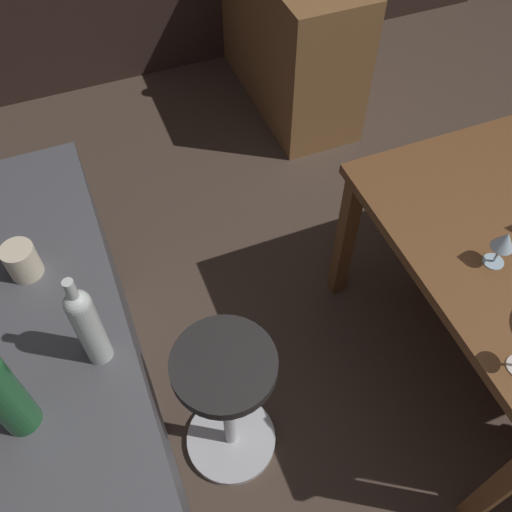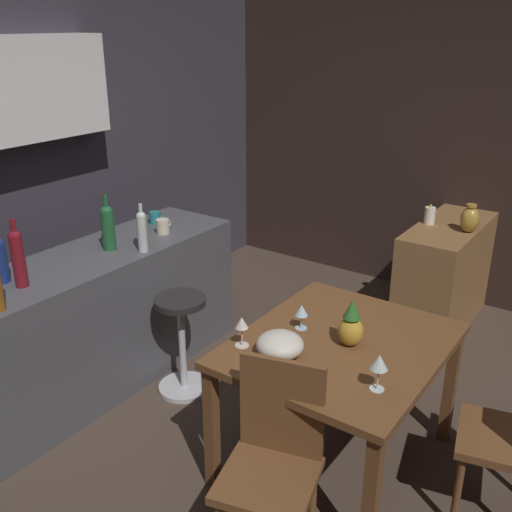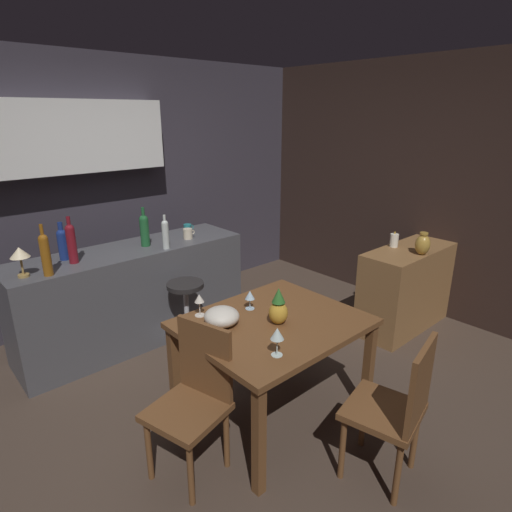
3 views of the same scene
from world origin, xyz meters
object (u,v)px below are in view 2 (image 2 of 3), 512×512
(vase_brass, at_px, (470,219))
(wine_bottle_green, at_px, (108,226))
(wine_glass_right, at_px, (302,311))
(pineapple_centerpiece, at_px, (351,326))
(bar_stool, at_px, (182,342))
(wine_bottle_ruby, at_px, (18,256))
(pillar_candle_tall, at_px, (430,216))
(wine_glass_center, at_px, (242,325))
(cup_teal, at_px, (155,217))
(cup_cream, at_px, (163,226))
(wine_glass_left, at_px, (379,363))
(wine_bottle_clear, at_px, (142,230))
(fruit_bowl, at_px, (280,345))
(dining_table, at_px, (340,357))
(sideboard_cabinet, at_px, (445,274))
(chair_near_window, at_px, (273,458))

(vase_brass, bearing_deg, wine_bottle_green, 137.70)
(wine_glass_right, bearing_deg, pineapple_centerpiece, -90.88)
(bar_stool, relative_size, wine_glass_right, 4.79)
(wine_bottle_ruby, relative_size, pillar_candle_tall, 2.49)
(wine_glass_center, height_order, cup_teal, cup_teal)
(vase_brass, bearing_deg, wine_glass_right, 169.85)
(wine_glass_right, height_order, cup_cream, cup_cream)
(wine_glass_left, height_order, wine_bottle_clear, wine_bottle_clear)
(fruit_bowl, xyz_separation_m, cup_cream, (0.65, 1.37, 0.15))
(vase_brass, bearing_deg, pillar_candle_tall, 85.70)
(dining_table, height_order, sideboard_cabinet, sideboard_cabinet)
(sideboard_cabinet, relative_size, cup_cream, 8.98)
(dining_table, height_order, wine_glass_left, wine_glass_left)
(wine_glass_left, xyz_separation_m, wine_bottle_green, (0.22, 1.93, 0.19))
(bar_stool, xyz_separation_m, fruit_bowl, (-0.32, -0.94, 0.45))
(sideboard_cabinet, relative_size, wine_bottle_clear, 3.57)
(wine_glass_center, height_order, wine_bottle_ruby, wine_bottle_ruby)
(wine_glass_left, xyz_separation_m, wine_glass_right, (0.28, 0.56, -0.03))
(bar_stool, relative_size, fruit_bowl, 2.86)
(chair_near_window, bearing_deg, cup_teal, 57.06)
(wine_glass_center, bearing_deg, sideboard_cabinet, -8.07)
(wine_glass_left, bearing_deg, chair_near_window, 143.42)
(pillar_candle_tall, bearing_deg, bar_stool, 153.39)
(wine_glass_right, bearing_deg, dining_table, -91.23)
(wine_glass_left, relative_size, cup_teal, 1.54)
(wine_glass_center, bearing_deg, wine_bottle_clear, 70.67)
(dining_table, height_order, wine_glass_center, wine_glass_center)
(bar_stool, xyz_separation_m, wine_bottle_green, (-0.09, 0.50, 0.71))
(sideboard_cabinet, distance_m, wine_bottle_green, 2.59)
(chair_near_window, distance_m, vase_brass, 2.52)
(bar_stool, height_order, fruit_bowl, fruit_bowl)
(bar_stool, relative_size, wine_glass_left, 3.78)
(sideboard_cabinet, bearing_deg, wine_bottle_ruby, 150.08)
(wine_glass_right, height_order, pineapple_centerpiece, pineapple_centerpiece)
(sideboard_cabinet, relative_size, pineapple_centerpiece, 4.39)
(dining_table, xyz_separation_m, wine_bottle_green, (-0.05, 1.62, 0.41))
(wine_glass_left, relative_size, vase_brass, 0.83)
(pineapple_centerpiece, height_order, wine_bottle_clear, wine_bottle_clear)
(wine_glass_center, xyz_separation_m, pineapple_centerpiece, (0.32, -0.44, -0.01))
(wine_glass_center, relative_size, pillar_candle_tall, 1.03)
(wine_bottle_clear, relative_size, wine_bottle_green, 0.86)
(bar_stool, height_order, wine_bottle_green, wine_bottle_green)
(fruit_bowl, distance_m, cup_teal, 1.75)
(fruit_bowl, height_order, cup_cream, cup_cream)
(fruit_bowl, distance_m, vase_brass, 2.12)
(fruit_bowl, xyz_separation_m, wine_bottle_ruby, (-0.42, 1.40, 0.28))
(dining_table, bearing_deg, chair_near_window, -177.25)
(fruit_bowl, height_order, cup_teal, cup_teal)
(chair_near_window, distance_m, fruit_bowl, 0.53)
(bar_stool, xyz_separation_m, vase_brass, (1.78, -1.20, 0.57))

